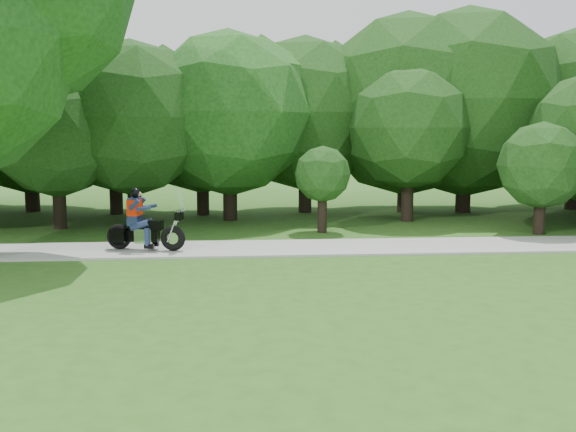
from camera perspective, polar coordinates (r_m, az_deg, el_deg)
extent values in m
plane|color=#2A5919|center=(9.64, 19.80, -11.36)|extent=(100.00, 100.00, 0.00)
cube|color=gray|center=(17.01, 8.71, -2.70)|extent=(60.00, 2.20, 0.06)
cylinder|color=black|center=(20.31, 21.45, 0.17)|extent=(0.33, 0.33, 1.20)
sphere|color=#183510|center=(20.18, 21.65, 4.21)|extent=(2.56, 2.56, 2.56)
cylinder|color=black|center=(21.90, -5.17, 1.97)|extent=(0.48, 0.48, 1.80)
sphere|color=#184614|center=(21.80, -5.26, 9.08)|extent=(5.57, 5.57, 5.57)
cylinder|color=black|center=(24.38, 10.33, 2.46)|extent=(0.54, 0.54, 1.80)
sphere|color=#183510|center=(24.30, 10.51, 9.72)|extent=(6.73, 6.73, 6.73)
cylinder|color=black|center=(21.40, -13.49, 1.65)|extent=(0.45, 0.45, 1.80)
sphere|color=#183510|center=(21.29, -13.70, 8.42)|extent=(5.00, 5.00, 5.00)
cylinder|color=black|center=(23.95, 1.53, 2.49)|extent=(0.48, 0.48, 1.80)
sphere|color=#183510|center=(23.86, 1.55, 9.07)|extent=(5.68, 5.68, 5.68)
cylinder|color=black|center=(24.80, 15.32, 2.39)|extent=(0.55, 0.55, 1.80)
sphere|color=#183510|center=(24.73, 15.58, 9.69)|extent=(6.94, 6.94, 6.94)
cylinder|color=black|center=(27.22, 23.97, 2.45)|extent=(0.51, 0.51, 1.80)
cylinder|color=black|center=(21.10, -19.65, 1.15)|extent=(0.40, 0.40, 1.67)
sphere|color=#183510|center=(20.98, -19.91, 6.95)|extent=(4.00, 4.00, 4.00)
cylinder|color=black|center=(21.92, 10.57, 1.87)|extent=(0.41, 0.41, 1.80)
sphere|color=#183510|center=(21.82, 10.72, 7.72)|extent=(4.10, 4.10, 4.10)
cylinder|color=black|center=(26.05, -21.81, 2.36)|extent=(0.53, 0.53, 1.80)
sphere|color=#183510|center=(25.97, -22.15, 9.08)|extent=(6.63, 6.63, 6.63)
cylinder|color=black|center=(23.39, -7.58, 2.07)|extent=(0.44, 0.44, 1.62)
sphere|color=#183510|center=(23.28, -7.68, 7.89)|extent=(4.81, 4.81, 4.81)
cylinder|color=black|center=(24.23, -15.04, 2.29)|extent=(0.47, 0.47, 1.80)
sphere|color=#183510|center=(24.14, -15.27, 8.58)|extent=(5.41, 5.41, 5.41)
cylinder|color=black|center=(19.25, 3.06, 0.31)|extent=(0.28, 0.28, 1.21)
sphere|color=#183510|center=(19.14, 3.08, 3.74)|extent=(1.69, 1.69, 1.69)
torus|color=black|center=(16.78, -14.79, -1.80)|extent=(0.67, 0.33, 0.64)
torus|color=black|center=(16.26, -10.19, -1.96)|extent=(0.67, 0.33, 0.64)
cube|color=black|center=(16.56, -13.08, -1.70)|extent=(1.05, 0.45, 0.29)
cube|color=silver|center=(16.51, -12.62, -1.72)|extent=(0.50, 0.40, 0.37)
cube|color=black|center=(16.39, -11.91, -0.79)|extent=(0.53, 0.38, 0.24)
cube|color=black|center=(16.57, -13.47, -0.87)|extent=(0.53, 0.40, 0.09)
cylinder|color=silver|center=(16.20, -10.10, -0.84)|extent=(0.36, 0.12, 0.82)
cylinder|color=silver|center=(16.10, -9.61, 0.53)|extent=(0.17, 0.58, 0.03)
cube|color=black|center=(16.57, -14.93, -1.76)|extent=(0.40, 0.20, 0.31)
cube|color=black|center=(16.93, -14.38, -1.54)|extent=(0.40, 0.20, 0.31)
cube|color=navy|center=(16.55, -13.48, -0.44)|extent=(0.35, 0.40, 0.22)
cube|color=navy|center=(16.50, -13.46, 0.70)|extent=(0.32, 0.43, 0.51)
cube|color=#F72404|center=(16.50, -13.46, 0.76)|extent=(0.36, 0.47, 0.40)
sphere|color=black|center=(16.45, -13.41, 2.03)|extent=(0.26, 0.26, 0.26)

